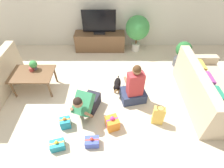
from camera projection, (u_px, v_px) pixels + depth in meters
name	position (u px, v px, depth m)	size (l,w,h in m)	color
ground_plane	(94.00, 109.00, 3.72)	(16.00, 16.00, 0.00)	beige
wall_back	(98.00, 2.00, 4.74)	(8.40, 0.06, 2.60)	beige
sofa_right	(206.00, 92.00, 3.68)	(0.93, 1.92, 0.83)	#C6B293
coffee_table	(33.00, 75.00, 3.87)	(0.92, 0.63, 0.47)	brown
tv_console	(100.00, 41.00, 5.24)	(1.46, 0.43, 0.54)	brown
tv	(99.00, 23.00, 4.85)	(0.93, 0.20, 0.67)	black
potted_plant_corner_right	(183.00, 53.00, 4.57)	(0.40, 0.40, 0.71)	#4C4C51
potted_plant_back_right	(138.00, 29.00, 4.91)	(0.67, 0.67, 1.06)	beige
person_kneeling	(87.00, 103.00, 3.42)	(0.54, 0.78, 0.73)	#23232D
person_sitting	(134.00, 89.00, 3.67)	(0.59, 0.55, 0.97)	#283351
dog	(117.00, 84.00, 3.95)	(0.19, 0.52, 0.33)	black
gift_box_a	(92.00, 142.00, 3.07)	(0.25, 0.18, 0.21)	#3D51BC
gift_box_b	(58.00, 145.00, 3.03)	(0.28, 0.23, 0.21)	teal
gift_box_c	(66.00, 123.00, 3.33)	(0.22, 0.21, 0.26)	teal
gift_box_d	(112.00, 123.00, 3.30)	(0.30, 0.30, 0.31)	orange
gift_bag_a	(159.00, 115.00, 3.33)	(0.23, 0.16, 0.44)	#E5B74C
mug	(31.00, 70.00, 3.86)	(0.12, 0.08, 0.09)	#B23D38
tabletop_plant	(34.00, 65.00, 3.86)	(0.17, 0.17, 0.22)	#4C4C51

